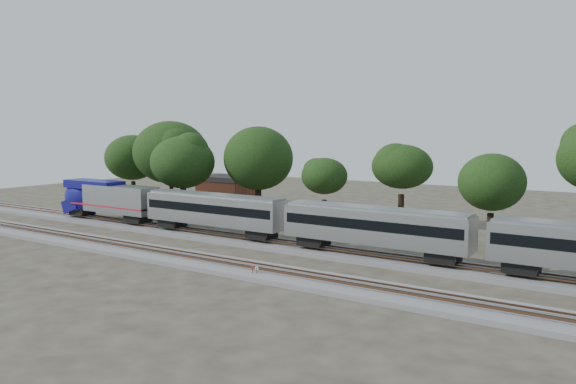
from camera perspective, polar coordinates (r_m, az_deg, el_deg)
name	(u,v)px	position (r m, az deg, el deg)	size (l,w,h in m)	color
ground	(230,256)	(55.30, -5.87, -6.47)	(160.00, 160.00, 0.00)	#383328
track_far	(266,243)	(59.91, -2.23, -5.24)	(160.00, 5.00, 0.73)	slate
track_near	(203,262)	(52.30, -8.67, -7.02)	(160.00, 5.00, 0.73)	slate
train	(484,236)	(49.94, 19.26, -4.29)	(114.28, 3.27, 4.82)	#AFB1B6
switch_stand_red	(252,270)	(47.06, -3.64, -7.92)	(0.32, 0.11, 1.02)	#512D19
switch_stand_white	(257,271)	(46.93, -3.21, -7.97)	(0.31, 0.13, 0.99)	#512D19
switch_lever	(269,279)	(46.31, -1.92, -8.78)	(0.50, 0.30, 0.30)	#512D19
brick_building	(227,189)	(96.04, -6.19, 0.33)	(9.57, 7.02, 4.41)	brown
tree_0	(133,158)	(89.70, -15.51, 3.38)	(8.10, 8.10, 11.42)	black
tree_1	(171,152)	(84.48, -11.84, 3.95)	(9.06, 9.06, 12.77)	black
tree_2	(183,162)	(78.08, -10.65, 2.97)	(7.93, 7.93, 11.18)	black
tree_3	(258,158)	(76.36, -3.06, 3.43)	(8.51, 8.51, 11.99)	black
tree_4	(324,176)	(70.08, 3.72, 1.61)	(6.59, 6.59, 9.29)	black
tree_5	(402,167)	(71.92, 11.49, 2.53)	(7.74, 7.74, 10.92)	black
tree_6	(492,182)	(60.73, 20.00, 0.92)	(7.03, 7.03, 9.92)	black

